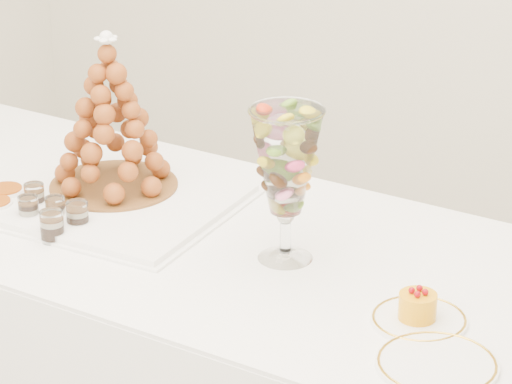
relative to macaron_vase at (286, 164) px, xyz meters
The scene contains 12 objects.
lace_tray 0.60m from the macaron_vase, behind, with size 0.66×0.49×0.02m, color white.
macaron_vase is the anchor object (origin of this frame).
cake_plate 0.46m from the macaron_vase, 14.33° to the right, with size 0.20×0.20×0.01m, color white.
spare_plate 0.59m from the macaron_vase, 25.73° to the right, with size 0.24×0.24×0.01m, color white.
verrine_a 0.70m from the macaron_vase, behind, with size 0.05×0.05×0.07m, color white.
verrine_b 0.62m from the macaron_vase, 166.54° to the right, with size 0.05×0.05×0.06m, color white.
verrine_c 0.55m from the macaron_vase, 163.83° to the right, with size 0.05×0.05×0.07m, color white.
verrine_d 0.68m from the macaron_vase, 164.50° to the right, with size 0.05×0.05×0.07m, color white.
verrine_e 0.59m from the macaron_vase, 156.29° to the right, with size 0.06×0.06×0.08m, color white.
ramekin_back 0.80m from the macaron_vase, behind, with size 0.09×0.09×0.03m, color white.
croquembouche 0.56m from the macaron_vase, behind, with size 0.33×0.33×0.41m.
mousse_cake 0.44m from the macaron_vase, 14.81° to the right, with size 0.08×0.08×0.07m.
Camera 1 is at (1.42, -1.94, 2.10)m, focal length 85.00 mm.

